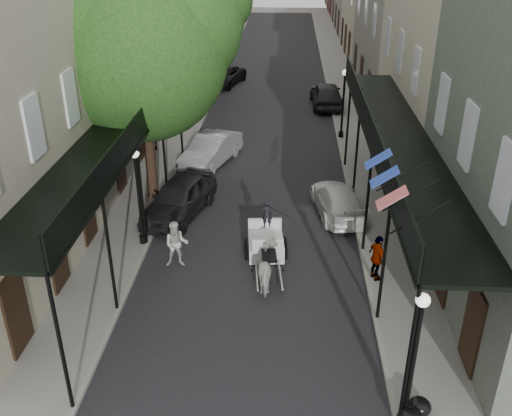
# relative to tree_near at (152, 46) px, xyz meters

# --- Properties ---
(ground) EXTENTS (140.00, 140.00, 0.00)m
(ground) POSITION_rel_tree_near_xyz_m (4.20, -10.18, -6.49)
(ground) COLOR gray
(ground) RESTS_ON ground
(road) EXTENTS (8.00, 90.00, 0.01)m
(road) POSITION_rel_tree_near_xyz_m (4.20, 9.82, -6.48)
(road) COLOR black
(road) RESTS_ON ground
(sidewalk_left) EXTENTS (2.20, 90.00, 0.12)m
(sidewalk_left) POSITION_rel_tree_near_xyz_m (-0.80, 9.82, -6.43)
(sidewalk_left) COLOR gray
(sidewalk_left) RESTS_ON ground
(sidewalk_right) EXTENTS (2.20, 90.00, 0.12)m
(sidewalk_right) POSITION_rel_tree_near_xyz_m (9.20, 9.82, -6.43)
(sidewalk_right) COLOR gray
(sidewalk_right) RESTS_ON ground
(building_row_left) EXTENTS (5.00, 80.00, 10.50)m
(building_row_left) POSITION_rel_tree_near_xyz_m (-4.40, 19.82, -1.24)
(building_row_left) COLOR #AFA98C
(building_row_left) RESTS_ON ground
(building_row_right) EXTENTS (5.00, 80.00, 10.50)m
(building_row_right) POSITION_rel_tree_near_xyz_m (12.80, 19.82, -1.24)
(building_row_right) COLOR slate
(building_row_right) RESTS_ON ground
(gallery_left) EXTENTS (2.20, 18.05, 4.88)m
(gallery_left) POSITION_rel_tree_near_xyz_m (-0.59, -3.20, -2.44)
(gallery_left) COLOR black
(gallery_left) RESTS_ON sidewalk_left
(gallery_right) EXTENTS (2.20, 18.05, 4.88)m
(gallery_right) POSITION_rel_tree_near_xyz_m (8.99, -3.20, -2.44)
(gallery_right) COLOR black
(gallery_right) RESTS_ON sidewalk_right
(tree_near) EXTENTS (7.31, 6.80, 9.63)m
(tree_near) POSITION_rel_tree_near_xyz_m (0.00, 0.00, 0.00)
(tree_near) COLOR #382619
(tree_near) RESTS_ON sidewalk_left
(tree_far) EXTENTS (6.45, 6.00, 8.61)m
(tree_far) POSITION_rel_tree_near_xyz_m (-0.05, 14.00, -0.65)
(tree_far) COLOR #382619
(tree_far) RESTS_ON sidewalk_left
(lamppost_right_near) EXTENTS (0.32, 0.32, 3.71)m
(lamppost_right_near) POSITION_rel_tree_near_xyz_m (8.30, -12.18, -4.44)
(lamppost_right_near) COLOR black
(lamppost_right_near) RESTS_ON sidewalk_right
(lamppost_left) EXTENTS (0.32, 0.32, 3.71)m
(lamppost_left) POSITION_rel_tree_near_xyz_m (0.10, -4.18, -4.44)
(lamppost_left) COLOR black
(lamppost_left) RESTS_ON sidewalk_left
(lamppost_right_far) EXTENTS (0.32, 0.32, 3.71)m
(lamppost_right_far) POSITION_rel_tree_near_xyz_m (8.30, 7.82, -4.44)
(lamppost_right_far) COLOR black
(lamppost_right_far) RESTS_ON sidewalk_right
(horse) EXTENTS (0.95, 1.79, 1.45)m
(horse) POSITION_rel_tree_near_xyz_m (4.85, -6.51, -5.76)
(horse) COLOR beige
(horse) RESTS_ON ground
(carriage) EXTENTS (1.63, 2.25, 2.43)m
(carriage) POSITION_rel_tree_near_xyz_m (4.63, -4.26, -5.54)
(carriage) COLOR black
(carriage) RESTS_ON ground
(pedestrian_walking) EXTENTS (0.90, 0.74, 1.71)m
(pedestrian_walking) POSITION_rel_tree_near_xyz_m (1.61, -5.47, -5.64)
(pedestrian_walking) COLOR beige
(pedestrian_walking) RESTS_ON ground
(pedestrian_sidewalk_left) EXTENTS (1.44, 1.12, 1.96)m
(pedestrian_sidewalk_left) POSITION_rel_tree_near_xyz_m (-1.60, 5.36, -5.39)
(pedestrian_sidewalk_left) COLOR gray
(pedestrian_sidewalk_left) RESTS_ON sidewalk_left
(pedestrian_sidewalk_right) EXTENTS (0.73, 1.03, 1.63)m
(pedestrian_sidewalk_right) POSITION_rel_tree_near_xyz_m (8.40, -6.11, -5.55)
(pedestrian_sidewalk_right) COLOR gray
(pedestrian_sidewalk_right) RESTS_ON sidewalk_right
(car_left_near) EXTENTS (2.95, 4.85, 1.54)m
(car_left_near) POSITION_rel_tree_near_xyz_m (1.02, -1.68, -5.72)
(car_left_near) COLOR black
(car_left_near) RESTS_ON ground
(car_left_mid) EXTENTS (2.91, 4.69, 1.46)m
(car_left_mid) POSITION_rel_tree_near_xyz_m (1.60, 3.82, -5.76)
(car_left_mid) COLOR #A9A8AD
(car_left_mid) RESTS_ON ground
(car_left_far) EXTENTS (3.33, 5.05, 1.29)m
(car_left_far) POSITION_rel_tree_near_xyz_m (0.60, 18.74, -5.84)
(car_left_far) COLOR black
(car_left_far) RESTS_ON ground
(car_right_near) EXTENTS (2.35, 4.41, 1.22)m
(car_right_near) POSITION_rel_tree_near_xyz_m (7.46, -1.18, -5.88)
(car_right_near) COLOR white
(car_right_near) RESTS_ON ground
(car_right_far) EXTENTS (2.09, 4.73, 1.58)m
(car_right_far) POSITION_rel_tree_near_xyz_m (7.80, 13.87, -5.70)
(car_right_far) COLOR black
(car_right_far) RESTS_ON ground
(trash_bags) EXTENTS (0.91, 1.06, 0.55)m
(trash_bags) POSITION_rel_tree_near_xyz_m (8.51, -12.20, -6.11)
(trash_bags) COLOR black
(trash_bags) RESTS_ON sidewalk_right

